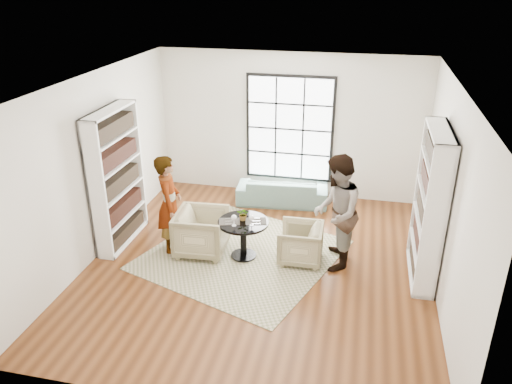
% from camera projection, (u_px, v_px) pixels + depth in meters
% --- Properties ---
extents(ground, '(6.00, 6.00, 0.00)m').
position_uv_depth(ground, '(259.00, 265.00, 8.23)').
color(ground, brown).
extents(room_shell, '(6.00, 6.01, 6.00)m').
position_uv_depth(room_shell, '(266.00, 182.00, 8.20)').
color(room_shell, silver).
rests_on(room_shell, ground).
extents(rug, '(3.68, 3.68, 0.01)m').
position_uv_depth(rug, '(242.00, 254.00, 8.52)').
color(rug, tan).
rests_on(rug, ground).
extents(pedestal_table, '(0.84, 0.84, 0.67)m').
position_uv_depth(pedestal_table, '(243.00, 231.00, 8.26)').
color(pedestal_table, black).
rests_on(pedestal_table, ground).
extents(sofa, '(1.90, 0.88, 0.54)m').
position_uv_depth(sofa, '(282.00, 191.00, 10.31)').
color(sofa, slate).
rests_on(sofa, ground).
extents(armchair_left, '(0.90, 0.88, 0.77)m').
position_uv_depth(armchair_left, '(202.00, 232.00, 8.45)').
color(armchair_left, tan).
rests_on(armchair_left, ground).
extents(armchair_right, '(0.74, 0.72, 0.65)m').
position_uv_depth(armchair_right, '(300.00, 243.00, 8.22)').
color(armchair_right, tan).
rests_on(armchair_right, ground).
extents(person_left, '(0.57, 0.72, 1.72)m').
position_uv_depth(person_left, '(169.00, 204.00, 8.36)').
color(person_left, gray).
rests_on(person_left, ground).
extents(person_right, '(0.74, 0.94, 1.90)m').
position_uv_depth(person_right, '(336.00, 213.00, 7.86)').
color(person_right, gray).
rests_on(person_right, ground).
extents(placemat_left, '(0.40, 0.34, 0.01)m').
position_uv_depth(placemat_left, '(230.00, 222.00, 8.17)').
color(placemat_left, black).
rests_on(placemat_left, pedestal_table).
extents(placemat_right, '(0.40, 0.34, 0.01)m').
position_uv_depth(placemat_right, '(256.00, 221.00, 8.18)').
color(placemat_right, black).
rests_on(placemat_right, pedestal_table).
extents(cutlery_left, '(0.19, 0.25, 0.01)m').
position_uv_depth(cutlery_left, '(229.00, 221.00, 8.17)').
color(cutlery_left, silver).
rests_on(cutlery_left, placemat_left).
extents(cutlery_right, '(0.19, 0.25, 0.01)m').
position_uv_depth(cutlery_right, '(256.00, 221.00, 8.18)').
color(cutlery_right, silver).
rests_on(cutlery_right, placemat_right).
extents(wine_glass_left, '(0.09, 0.09, 0.20)m').
position_uv_depth(wine_glass_left, '(234.00, 218.00, 7.99)').
color(wine_glass_left, silver).
rests_on(wine_glass_left, pedestal_table).
extents(wine_glass_right, '(0.08, 0.08, 0.18)m').
position_uv_depth(wine_glass_right, '(252.00, 218.00, 8.00)').
color(wine_glass_right, silver).
rests_on(wine_glass_right, pedestal_table).
extents(flower_centerpiece, '(0.22, 0.21, 0.21)m').
position_uv_depth(flower_centerpiece, '(243.00, 214.00, 8.19)').
color(flower_centerpiece, gray).
rests_on(flower_centerpiece, pedestal_table).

